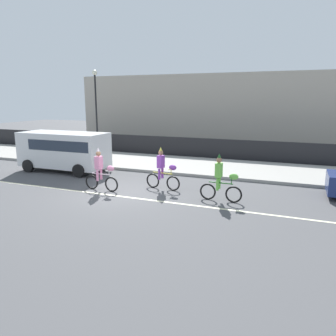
# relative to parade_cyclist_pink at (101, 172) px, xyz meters

# --- Properties ---
(ground_plane) EXTENTS (80.00, 80.00, 0.00)m
(ground_plane) POSITION_rel_parade_cyclist_pink_xyz_m (0.91, 0.00, -0.84)
(ground_plane) COLOR #4C4C4F
(road_centre_line) EXTENTS (36.00, 0.14, 0.01)m
(road_centre_line) POSITION_rel_parade_cyclist_pink_xyz_m (0.91, -0.50, -0.84)
(road_centre_line) COLOR beige
(road_centre_line) RESTS_ON ground
(sidewalk_curb) EXTENTS (60.00, 5.00, 0.15)m
(sidewalk_curb) POSITION_rel_parade_cyclist_pink_xyz_m (0.91, 6.50, -0.77)
(sidewalk_curb) COLOR #9E9B93
(sidewalk_curb) RESTS_ON ground
(fence_line) EXTENTS (40.00, 0.08, 1.40)m
(fence_line) POSITION_rel_parade_cyclist_pink_xyz_m (0.91, 9.40, -0.14)
(fence_line) COLOR black
(fence_line) RESTS_ON ground
(building_backdrop) EXTENTS (28.00, 8.00, 6.01)m
(building_backdrop) POSITION_rel_parade_cyclist_pink_xyz_m (3.23, 18.00, 2.16)
(building_backdrop) COLOR #B2A899
(building_backdrop) RESTS_ON ground
(parade_cyclist_pink) EXTENTS (1.72, 0.50, 1.92)m
(parade_cyclist_pink) POSITION_rel_parade_cyclist_pink_xyz_m (0.00, 0.00, 0.00)
(parade_cyclist_pink) COLOR black
(parade_cyclist_pink) RESTS_ON ground
(parade_cyclist_purple) EXTENTS (1.72, 0.50, 1.92)m
(parade_cyclist_purple) POSITION_rel_parade_cyclist_pink_xyz_m (2.45, 1.20, 0.00)
(parade_cyclist_purple) COLOR black
(parade_cyclist_purple) RESTS_ON ground
(parade_cyclist_lime) EXTENTS (1.72, 0.50, 1.92)m
(parade_cyclist_lime) POSITION_rel_parade_cyclist_pink_xyz_m (5.27, 0.43, 0.00)
(parade_cyclist_lime) COLOR black
(parade_cyclist_lime) RESTS_ON ground
(parked_van_white) EXTENTS (5.00, 2.22, 2.18)m
(parked_van_white) POSITION_rel_parade_cyclist_pink_xyz_m (-4.12, 2.70, 0.44)
(parked_van_white) COLOR white
(parked_van_white) RESTS_ON ground
(street_lamp_post) EXTENTS (0.36, 0.36, 5.86)m
(street_lamp_post) POSITION_rel_parade_cyclist_pink_xyz_m (-5.74, 8.32, 3.15)
(street_lamp_post) COLOR black
(street_lamp_post) RESTS_ON sidewalk_curb
(pedestrian_onlooker) EXTENTS (0.32, 0.20, 1.62)m
(pedestrian_onlooker) POSITION_rel_parade_cyclist_pink_xyz_m (-6.83, 4.58, 0.17)
(pedestrian_onlooker) COLOR #33333D
(pedestrian_onlooker) RESTS_ON sidewalk_curb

